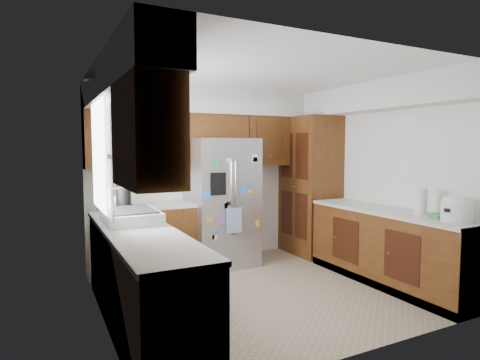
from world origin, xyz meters
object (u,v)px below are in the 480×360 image
Objects in this scene: paper_towel at (421,201)px; pantry at (310,186)px; rice_cooker at (457,207)px; fridge at (222,202)px.

pantry is at bearing 90.77° from paper_towel.
pantry is 6.61× the size of rice_cooker.
rice_cooker is 0.46m from paper_towel.
fridge is (-1.50, 0.05, -0.17)m from pantry.
rice_cooker is at bearing -90.01° from pantry.
paper_towel is (0.03, 0.46, 0.00)m from rice_cooker.
fridge is 6.02× the size of paper_towel.
pantry is 7.20× the size of paper_towel.
fridge is 2.59m from paper_towel.
rice_cooker is at bearing -93.48° from paper_towel.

